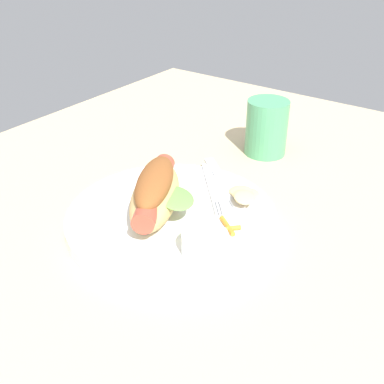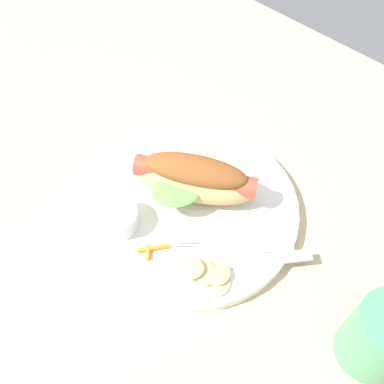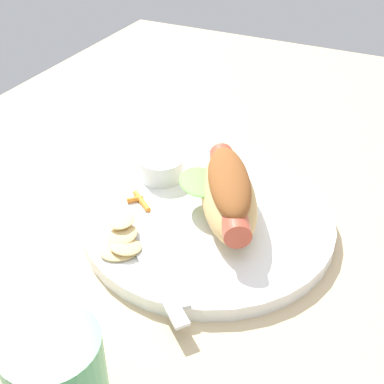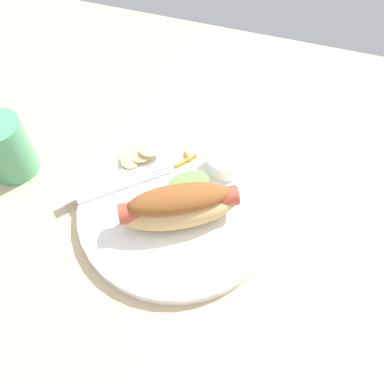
{
  "view_description": "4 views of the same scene",
  "coord_description": "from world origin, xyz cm",
  "px_view_note": "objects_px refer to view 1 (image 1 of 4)",
  "views": [
    {
      "loc": [
        37.94,
        31.8,
        35.47
      ],
      "look_at": [
        -4.53,
        1.2,
        4.41
      ],
      "focal_mm": 44.1,
      "sensor_mm": 36.0,
      "label": 1
    },
    {
      "loc": [
        -24.24,
        21.72,
        48.18
      ],
      "look_at": [
        -2.45,
        -0.95,
        3.92
      ],
      "focal_mm": 40.76,
      "sensor_mm": 36.0,
      "label": 2
    },
    {
      "loc": [
        -44.73,
        -19.08,
        37.07
      ],
      "look_at": [
        -2.79,
        1.27,
        4.32
      ],
      "focal_mm": 49.15,
      "sensor_mm": 36.0,
      "label": 3
    },
    {
      "loc": [
        8.98,
        -29.5,
        48.64
      ],
      "look_at": [
        -0.67,
        0.4,
        4.13
      ],
      "focal_mm": 37.8,
      "sensor_mm": 36.0,
      "label": 4
    }
  ],
  "objects_px": {
    "drinking_cup": "(267,128)",
    "fork": "(212,187)",
    "carrot_garnish": "(229,227)",
    "hot_dog": "(156,192)",
    "chips_pile": "(243,194)",
    "sauce_ramekin": "(205,244)",
    "plate": "(172,217)",
    "knife": "(223,182)"
  },
  "relations": [
    {
      "from": "drinking_cup",
      "to": "fork",
      "type": "bearing_deg",
      "value": 2.86
    },
    {
      "from": "fork",
      "to": "carrot_garnish",
      "type": "xyz_separation_m",
      "value": [
        0.07,
        0.07,
        0.0
      ]
    },
    {
      "from": "hot_dog",
      "to": "chips_pile",
      "type": "bearing_deg",
      "value": 111.89
    },
    {
      "from": "chips_pile",
      "to": "sauce_ramekin",
      "type": "bearing_deg",
      "value": 10.91
    },
    {
      "from": "hot_dog",
      "to": "sauce_ramekin",
      "type": "height_order",
      "value": "hot_dog"
    },
    {
      "from": "plate",
      "to": "fork",
      "type": "distance_m",
      "value": 0.08
    },
    {
      "from": "hot_dog",
      "to": "carrot_garnish",
      "type": "xyz_separation_m",
      "value": [
        -0.02,
        0.1,
        -0.03
      ]
    },
    {
      "from": "fork",
      "to": "chips_pile",
      "type": "height_order",
      "value": "chips_pile"
    },
    {
      "from": "knife",
      "to": "hot_dog",
      "type": "bearing_deg",
      "value": -64.88
    },
    {
      "from": "carrot_garnish",
      "to": "drinking_cup",
      "type": "xyz_separation_m",
      "value": [
        -0.25,
        -0.08,
        0.03
      ]
    },
    {
      "from": "plate",
      "to": "hot_dog",
      "type": "xyz_separation_m",
      "value": [
        0.01,
        -0.02,
        0.04
      ]
    },
    {
      "from": "carrot_garnish",
      "to": "hot_dog",
      "type": "bearing_deg",
      "value": -76.84
    },
    {
      "from": "plate",
      "to": "drinking_cup",
      "type": "bearing_deg",
      "value": -179.7
    },
    {
      "from": "sauce_ramekin",
      "to": "drinking_cup",
      "type": "bearing_deg",
      "value": -164.46
    },
    {
      "from": "sauce_ramekin",
      "to": "drinking_cup",
      "type": "relative_size",
      "value": 0.58
    },
    {
      "from": "knife",
      "to": "drinking_cup",
      "type": "relative_size",
      "value": 1.63
    },
    {
      "from": "chips_pile",
      "to": "drinking_cup",
      "type": "bearing_deg",
      "value": -161.19
    },
    {
      "from": "plate",
      "to": "chips_pile",
      "type": "xyz_separation_m",
      "value": [
        -0.08,
        0.06,
        0.02
      ]
    },
    {
      "from": "chips_pile",
      "to": "carrot_garnish",
      "type": "relative_size",
      "value": 2.18
    },
    {
      "from": "fork",
      "to": "plate",
      "type": "bearing_deg",
      "value": -46.92
    },
    {
      "from": "knife",
      "to": "drinking_cup",
      "type": "bearing_deg",
      "value": 134.73
    },
    {
      "from": "drinking_cup",
      "to": "hot_dog",
      "type": "bearing_deg",
      "value": -3.44
    },
    {
      "from": "sauce_ramekin",
      "to": "knife",
      "type": "relative_size",
      "value": 0.35
    },
    {
      "from": "drinking_cup",
      "to": "sauce_ramekin",
      "type": "bearing_deg",
      "value": 15.54
    },
    {
      "from": "knife",
      "to": "carrot_garnish",
      "type": "height_order",
      "value": "carrot_garnish"
    },
    {
      "from": "chips_pile",
      "to": "carrot_garnish",
      "type": "xyz_separation_m",
      "value": [
        0.07,
        0.02,
        -0.0
      ]
    },
    {
      "from": "sauce_ramekin",
      "to": "plate",
      "type": "bearing_deg",
      "value": -118.51
    },
    {
      "from": "knife",
      "to": "chips_pile",
      "type": "xyz_separation_m",
      "value": [
        0.02,
        0.05,
        0.01
      ]
    },
    {
      "from": "plate",
      "to": "chips_pile",
      "type": "distance_m",
      "value": 0.1
    },
    {
      "from": "sauce_ramekin",
      "to": "drinking_cup",
      "type": "xyz_separation_m",
      "value": [
        -0.31,
        -0.09,
        0.02
      ]
    },
    {
      "from": "hot_dog",
      "to": "chips_pile",
      "type": "distance_m",
      "value": 0.12
    },
    {
      "from": "sauce_ramekin",
      "to": "fork",
      "type": "distance_m",
      "value": 0.15
    },
    {
      "from": "knife",
      "to": "carrot_garnish",
      "type": "xyz_separation_m",
      "value": [
        0.09,
        0.07,
        0.0
      ]
    },
    {
      "from": "sauce_ramekin",
      "to": "knife",
      "type": "xyz_separation_m",
      "value": [
        -0.15,
        -0.07,
        -0.01
      ]
    },
    {
      "from": "plate",
      "to": "knife",
      "type": "distance_m",
      "value": 0.11
    },
    {
      "from": "carrot_garnish",
      "to": "drinking_cup",
      "type": "relative_size",
      "value": 0.38
    },
    {
      "from": "sauce_ramekin",
      "to": "chips_pile",
      "type": "height_order",
      "value": "sauce_ramekin"
    },
    {
      "from": "plate",
      "to": "knife",
      "type": "height_order",
      "value": "knife"
    },
    {
      "from": "hot_dog",
      "to": "plate",
      "type": "bearing_deg",
      "value": 91.02
    },
    {
      "from": "hot_dog",
      "to": "carrot_garnish",
      "type": "relative_size",
      "value": 4.73
    },
    {
      "from": "knife",
      "to": "drinking_cup",
      "type": "xyz_separation_m",
      "value": [
        -0.15,
        -0.01,
        0.03
      ]
    },
    {
      "from": "plate",
      "to": "hot_dog",
      "type": "height_order",
      "value": "hot_dog"
    }
  ]
}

